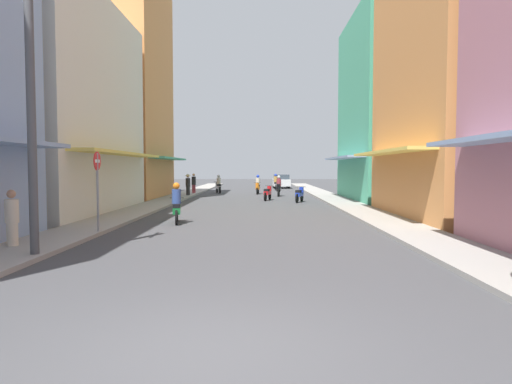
{
  "coord_description": "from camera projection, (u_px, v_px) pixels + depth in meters",
  "views": [
    {
      "loc": [
        0.56,
        -5.1,
        2.13
      ],
      "look_at": [
        0.32,
        16.06,
        1.01
      ],
      "focal_mm": 31.72,
      "sensor_mm": 36.0,
      "label": 1
    }
  ],
  "objects": [
    {
      "name": "parked_car",
      "position": [
        281.0,
        181.0,
        48.15
      ],
      "size": [
        1.82,
        4.12,
        1.45
      ],
      "color": "silver",
      "rests_on": "ground"
    },
    {
      "name": "utility_pole",
      "position": [
        31.0,
        89.0,
        10.36
      ],
      "size": [
        0.2,
        1.2,
        7.7
      ],
      "color": "#4C4C4F",
      "rests_on": "ground"
    },
    {
      "name": "pedestrian_far",
      "position": [
        188.0,
        184.0,
        33.64
      ],
      "size": [
        0.44,
        0.44,
        1.71
      ],
      "color": "#262628",
      "rests_on": "ground"
    },
    {
      "name": "building_right_far",
      "position": [
        397.0,
        109.0,
        29.38
      ],
      "size": [
        7.05,
        9.97,
        11.97
      ],
      "color": "#4CB28C",
      "rests_on": "ground"
    },
    {
      "name": "street_sign_no_entry",
      "position": [
        97.0,
        181.0,
        14.32
      ],
      "size": [
        0.07,
        0.6,
        2.65
      ],
      "color": "gray",
      "rests_on": "ground"
    },
    {
      "name": "building_left_mid",
      "position": [
        48.0,
        108.0,
        21.06
      ],
      "size": [
        7.05,
        11.31,
        9.89
      ],
      "color": "silver",
      "rests_on": "ground"
    },
    {
      "name": "motorbike_black",
      "position": [
        279.0,
        187.0,
        34.17
      ],
      "size": [
        0.55,
        1.81,
        1.58
      ],
      "color": "black",
      "rests_on": "ground"
    },
    {
      "name": "building_left_far",
      "position": [
        118.0,
        90.0,
        31.44
      ],
      "size": [
        7.05,
        8.79,
        15.2
      ],
      "color": "#D88C4C",
      "rests_on": "ground"
    },
    {
      "name": "motorbike_orange",
      "position": [
        258.0,
        185.0,
        37.1
      ],
      "size": [
        0.55,
        1.81,
        1.58
      ],
      "color": "black",
      "rests_on": "ground"
    },
    {
      "name": "pedestrian_crossing",
      "position": [
        194.0,
        184.0,
        36.37
      ],
      "size": [
        0.34,
        0.34,
        1.7
      ],
      "color": "#99333F",
      "rests_on": "ground"
    },
    {
      "name": "motorbike_blue",
      "position": [
        300.0,
        194.0,
        28.15
      ],
      "size": [
        0.75,
        1.74,
        0.96
      ],
      "color": "black",
      "rests_on": "ground"
    },
    {
      "name": "pedestrian_midway",
      "position": [
        12.0,
        220.0,
        11.66
      ],
      "size": [
        0.34,
        0.34,
        1.57
      ],
      "color": "beige",
      "rests_on": "ground"
    },
    {
      "name": "motorbike_red",
      "position": [
        268.0,
        193.0,
        29.8
      ],
      "size": [
        0.67,
        1.77,
        0.96
      ],
      "color": "black",
      "rests_on": "ground"
    },
    {
      "name": "sidewalk_left",
      "position": [
        166.0,
        201.0,
        28.43
      ],
      "size": [
        1.93,
        62.38,
        0.12
      ],
      "primitive_type": "cube",
      "color": "#9E9991",
      "rests_on": "ground"
    },
    {
      "name": "motorbike_white",
      "position": [
        276.0,
        183.0,
        43.86
      ],
      "size": [
        0.55,
        1.81,
        1.58
      ],
      "color": "black",
      "rests_on": "ground"
    },
    {
      "name": "building_right_mid",
      "position": [
        474.0,
        18.0,
        18.77
      ],
      "size": [
        7.05,
        9.49,
        16.75
      ],
      "color": "#D88C4C",
      "rests_on": "ground"
    },
    {
      "name": "motorbike_silver",
      "position": [
        218.0,
        185.0,
        38.39
      ],
      "size": [
        0.71,
        1.76,
        1.58
      ],
      "color": "black",
      "rests_on": "ground"
    },
    {
      "name": "ground_plane",
      "position": [
        252.0,
        202.0,
        28.37
      ],
      "size": [
        119.64,
        119.64,
        0.0
      ],
      "primitive_type": "plane",
      "color": "#424244"
    },
    {
      "name": "sidewalk_right",
      "position": [
        339.0,
        201.0,
        28.31
      ],
      "size": [
        1.93,
        62.38,
        0.12
      ],
      "primitive_type": "cube",
      "color": "#9E9991",
      "rests_on": "ground"
    },
    {
      "name": "motorbike_green",
      "position": [
        177.0,
        205.0,
        17.4
      ],
      "size": [
        0.58,
        1.8,
        1.58
      ],
      "color": "black",
      "rests_on": "ground"
    }
  ]
}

